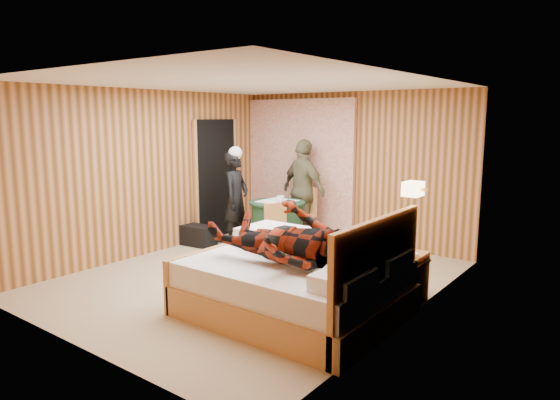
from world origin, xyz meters
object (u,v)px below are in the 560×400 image
Objects in this scene: nightstand at (402,277)px; wall_lamp at (413,189)px; chair_far at (303,210)px; round_table at (277,225)px; woman_standing at (236,199)px; duffel_bag at (198,235)px; man_at_table at (304,190)px; chair_near at (272,225)px; bed at (297,283)px; man_on_bed at (287,225)px.

wall_lamp is at bearing 67.70° from nightstand.
wall_lamp reaches higher than chair_far.
woman_standing is at bearing -158.96° from round_table.
nightstand is 3.06m from chair_far.
man_at_table is (1.18, 1.34, 0.70)m from duffel_bag.
chair_near is (0.21, -0.41, 0.10)m from round_table.
duffel_bag is at bearing -152.77° from round_table.
round_table reaches higher than duffel_bag.
wall_lamp is 0.44× the size of nightstand.
chair_near is at bearing -62.80° from round_table.
nightstand is (-0.04, -0.11, -1.01)m from wall_lamp.
nightstand is 0.70× the size of chair_near.
bed is 1.25× the size of man_at_table.
chair_far is 0.60× the size of woman_standing.
duffel_bag is at bearing 175.57° from wall_lamp.
round_table is 1.05× the size of chair_near.
nightstand is 1.59m from man_on_bed.
chair_near is 1.23m from man_at_table.
chair_far is 1.10× the size of chair_near.
woman_standing reaches higher than duffel_bag.
bed is at bearing -30.80° from duffel_bag.
nightstand is at bearing 93.64° from chair_near.
wall_lamp is 0.12× the size of bed.
nightstand is 0.33× the size of man_on_bed.
man_at_table reaches higher than wall_lamp.
man_on_bed reaches higher than chair_far.
bed is 1.25m from nightstand.
wall_lamp reaches higher than nightstand.
woman_standing reaches higher than bed.
wall_lamp is at bearing -19.15° from round_table.
woman_standing reaches higher than round_table.
bed is 2.68m from round_table.
wall_lamp is at bearing -17.27° from chair_far.
woman_standing is at bearing 168.66° from wall_lamp.
woman_standing is at bearing 141.35° from man_on_bed.
duffel_bag is at bearing -118.20° from chair_far.
man_at_table is (-2.59, 1.64, -0.44)m from wall_lamp.
chair_near is at bearing -115.16° from woman_standing.
chair_far is (-2.53, 1.70, 0.24)m from nightstand.
bed is at bearing -42.16° from chair_far.
wall_lamp is 0.31× the size of chair_near.
man_on_bed reaches higher than man_at_table.
round_table reaches higher than nightstand.
man_on_bed is at bearing -143.06° from woman_standing.
man_at_table is at bearing 123.21° from bed.
woman_standing is at bearing 144.41° from bed.
man_on_bed is at bearing 59.42° from chair_near.
man_on_bed reaches higher than duffel_bag.
nightstand is at bearing -21.52° from round_table.
nightstand is at bearing -19.38° from chair_far.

